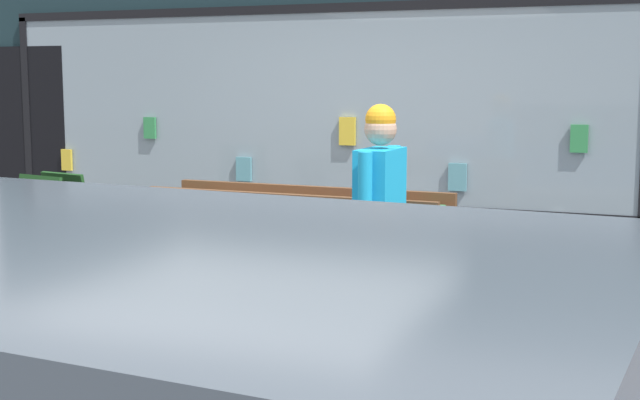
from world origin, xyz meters
name	(u,v)px	position (x,y,z in m)	size (l,w,h in m)	color
ground_plane	(250,341)	(0.00, 0.00, 0.00)	(40.00, 40.00, 0.00)	#474444
shopfront_facade	(358,86)	(-0.09, 2.39, 1.70)	(8.38, 0.29, 3.45)	#192D33
display_table_main	(298,215)	(0.00, 0.83, 0.74)	(2.31, 0.58, 0.94)	brown
person_browsing	(380,208)	(0.86, 0.19, 0.93)	(0.23, 0.65, 1.61)	black
small_dog	(456,320)	(1.41, 0.03, 0.29)	(0.35, 0.52, 0.42)	white
sandwich_board_sign	(54,235)	(-2.05, 0.55, 0.51)	(0.60, 0.73, 1.00)	#193F19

